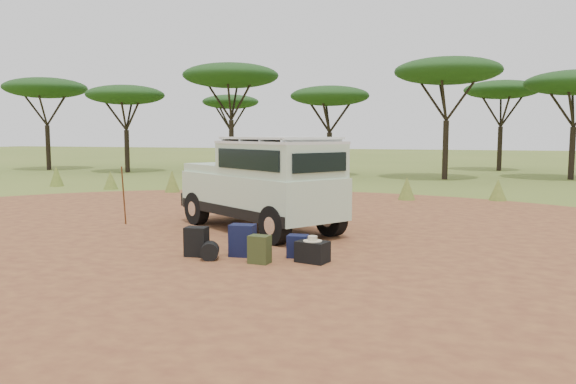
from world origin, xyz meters
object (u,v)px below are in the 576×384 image
(safari_vehicle, at_px, (263,186))
(backpack_black, at_px, (197,242))
(backpack_navy, at_px, (243,240))
(duffel_navy, at_px, (298,246))
(hard_case, at_px, (313,252))
(backpack_olive, at_px, (260,250))
(walking_staff, at_px, (124,196))

(safari_vehicle, bearing_deg, backpack_black, -60.25)
(backpack_navy, height_order, duffel_navy, backpack_navy)
(backpack_black, height_order, duffel_navy, backpack_black)
(backpack_navy, relative_size, hard_case, 1.11)
(hard_case, bearing_deg, backpack_olive, -143.25)
(backpack_navy, bearing_deg, hard_case, -8.41)
(walking_staff, bearing_deg, backpack_navy, -50.74)
(safari_vehicle, bearing_deg, walking_staff, -140.47)
(backpack_olive, bearing_deg, safari_vehicle, 114.45)
(backpack_navy, xyz_separation_m, duffel_navy, (1.02, 0.20, -0.09))
(walking_staff, relative_size, hard_case, 2.78)
(hard_case, bearing_deg, duffel_navy, 154.66)
(walking_staff, height_order, backpack_olive, walking_staff)
(backpack_olive, height_order, hard_case, backpack_olive)
(walking_staff, bearing_deg, hard_case, -44.95)
(safari_vehicle, bearing_deg, duffel_navy, -23.15)
(hard_case, bearing_deg, backpack_navy, -169.78)
(walking_staff, height_order, hard_case, walking_staff)
(safari_vehicle, distance_m, backpack_olive, 3.45)
(safari_vehicle, height_order, backpack_olive, safari_vehicle)
(walking_staff, bearing_deg, duffel_navy, -43.74)
(backpack_navy, distance_m, duffel_navy, 1.04)
(backpack_black, xyz_separation_m, hard_case, (2.20, 0.16, -0.09))
(walking_staff, bearing_deg, safari_vehicle, -15.71)
(safari_vehicle, distance_m, backpack_black, 3.09)
(backpack_black, distance_m, backpack_navy, 0.86)
(walking_staff, height_order, duffel_navy, walking_staff)
(safari_vehicle, distance_m, backpack_navy, 2.89)
(backpack_olive, distance_m, hard_case, 0.95)
(backpack_navy, distance_m, hard_case, 1.38)
(backpack_black, distance_m, backpack_olive, 1.35)
(safari_vehicle, distance_m, duffel_navy, 3.10)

